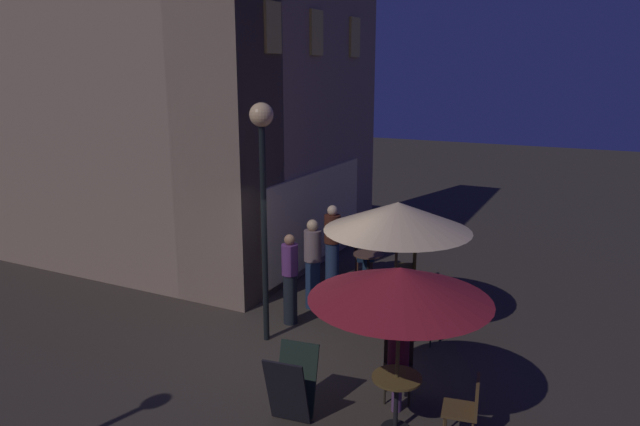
{
  "coord_description": "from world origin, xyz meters",
  "views": [
    {
      "loc": [
        -7.67,
        -4.54,
        4.57
      ],
      "look_at": [
        0.95,
        -0.24,
        2.19
      ],
      "focal_mm": 32.79,
      "sensor_mm": 36.0,
      "label": 1
    }
  ],
  "objects_px": {
    "patron_seated_0": "(398,357)",
    "cafe_chair_0": "(398,361)",
    "patio_umbrella_1": "(398,217)",
    "cafe_table_1": "(395,303)",
    "cafe_chair_4": "(410,262)",
    "cafe_table_0": "(396,395)",
    "menu_sandwich_board": "(292,385)",
    "street_lamp_near_corner": "(263,164)",
    "patio_umbrella_0": "(400,284)",
    "patron_standing_4": "(332,244)",
    "cafe_chair_3": "(364,252)",
    "patron_standing_3": "(313,263)",
    "cafe_chair_1": "(468,405)",
    "patron_standing_2": "(290,279)",
    "cafe_table_2": "(368,264)",
    "cafe_chair_2": "(433,313)",
    "patron_seated_1": "(365,246)"
  },
  "relations": [
    {
      "from": "cafe_table_0",
      "to": "cafe_table_1",
      "type": "xyz_separation_m",
      "value": [
        2.88,
        1.04,
        -0.01
      ]
    },
    {
      "from": "menu_sandwich_board",
      "to": "patio_umbrella_0",
      "type": "relative_size",
      "value": 0.43
    },
    {
      "from": "street_lamp_near_corner",
      "to": "patron_standing_2",
      "type": "bearing_deg",
      "value": -3.17
    },
    {
      "from": "cafe_chair_3",
      "to": "patron_standing_3",
      "type": "distance_m",
      "value": 2.24
    },
    {
      "from": "cafe_table_1",
      "to": "cafe_chair_1",
      "type": "bearing_deg",
      "value": -145.05
    },
    {
      "from": "patron_seated_0",
      "to": "cafe_chair_0",
      "type": "bearing_deg",
      "value": 180.0
    },
    {
      "from": "patio_umbrella_1",
      "to": "cafe_chair_0",
      "type": "height_order",
      "value": "patio_umbrella_1"
    },
    {
      "from": "patron_standing_4",
      "to": "patron_standing_2",
      "type": "bearing_deg",
      "value": -83.04
    },
    {
      "from": "patron_standing_3",
      "to": "patron_standing_4",
      "type": "height_order",
      "value": "patron_standing_3"
    },
    {
      "from": "cafe_table_0",
      "to": "cafe_chair_1",
      "type": "distance_m",
      "value": 0.89
    },
    {
      "from": "street_lamp_near_corner",
      "to": "patron_standing_4",
      "type": "height_order",
      "value": "street_lamp_near_corner"
    },
    {
      "from": "cafe_chair_0",
      "to": "cafe_chair_3",
      "type": "relative_size",
      "value": 1.02
    },
    {
      "from": "patio_umbrella_1",
      "to": "patron_seated_1",
      "type": "distance_m",
      "value": 3.14
    },
    {
      "from": "patron_standing_4",
      "to": "cafe_table_0",
      "type": "bearing_deg",
      "value": -54.2
    },
    {
      "from": "patio_umbrella_0",
      "to": "cafe_chair_1",
      "type": "relative_size",
      "value": 2.52
    },
    {
      "from": "cafe_table_2",
      "to": "cafe_chair_1",
      "type": "distance_m",
      "value": 5.5
    },
    {
      "from": "cafe_table_0",
      "to": "patron_seated_1",
      "type": "height_order",
      "value": "patron_seated_1"
    },
    {
      "from": "cafe_table_1",
      "to": "cafe_chair_4",
      "type": "xyz_separation_m",
      "value": [
        2.1,
        0.41,
        0.06
      ]
    },
    {
      "from": "patron_standing_2",
      "to": "cafe_table_1",
      "type": "bearing_deg",
      "value": -133.55
    },
    {
      "from": "cafe_table_1",
      "to": "cafe_chair_3",
      "type": "relative_size",
      "value": 0.82
    },
    {
      "from": "patron_standing_2",
      "to": "cafe_chair_0",
      "type": "bearing_deg",
      "value": 179.08
    },
    {
      "from": "cafe_chair_2",
      "to": "cafe_table_1",
      "type": "bearing_deg",
      "value": 0.0
    },
    {
      "from": "cafe_chair_3",
      "to": "cafe_chair_2",
      "type": "bearing_deg",
      "value": 12.19
    },
    {
      "from": "cafe_table_2",
      "to": "street_lamp_near_corner",
      "type": "bearing_deg",
      "value": 168.68
    },
    {
      "from": "cafe_table_0",
      "to": "patron_standing_2",
      "type": "distance_m",
      "value": 3.68
    },
    {
      "from": "cafe_chair_2",
      "to": "patio_umbrella_0",
      "type": "bearing_deg",
      "value": 111.62
    },
    {
      "from": "patio_umbrella_0",
      "to": "patron_standing_4",
      "type": "bearing_deg",
      "value": 33.97
    },
    {
      "from": "cafe_chair_4",
      "to": "patron_standing_3",
      "type": "distance_m",
      "value": 2.31
    },
    {
      "from": "cafe_chair_3",
      "to": "patron_standing_2",
      "type": "relative_size",
      "value": 0.52
    },
    {
      "from": "cafe_chair_4",
      "to": "cafe_chair_0",
      "type": "bearing_deg",
      "value": 84.25
    },
    {
      "from": "cafe_table_1",
      "to": "patron_seated_0",
      "type": "height_order",
      "value": "patron_seated_0"
    },
    {
      "from": "cafe_chair_1",
      "to": "patron_standing_3",
      "type": "height_order",
      "value": "patron_standing_3"
    },
    {
      "from": "patron_seated_1",
      "to": "cafe_chair_0",
      "type": "bearing_deg",
      "value": -1.42
    },
    {
      "from": "cafe_chair_1",
      "to": "cafe_chair_4",
      "type": "bearing_deg",
      "value": -74.04
    },
    {
      "from": "cafe_table_2",
      "to": "patio_umbrella_1",
      "type": "xyz_separation_m",
      "value": [
        -1.78,
        -1.23,
        1.59
      ]
    },
    {
      "from": "patron_standing_3",
      "to": "cafe_table_1",
      "type": "bearing_deg",
      "value": 53.12
    },
    {
      "from": "cafe_chair_3",
      "to": "patron_standing_3",
      "type": "xyz_separation_m",
      "value": [
        -2.2,
        0.17,
        0.36
      ]
    },
    {
      "from": "patron_seated_0",
      "to": "patron_standing_2",
      "type": "relative_size",
      "value": 0.71
    },
    {
      "from": "menu_sandwich_board",
      "to": "street_lamp_near_corner",
      "type": "bearing_deg",
      "value": 32.64
    },
    {
      "from": "patron_seated_1",
      "to": "patron_standing_2",
      "type": "height_order",
      "value": "patron_standing_2"
    },
    {
      "from": "menu_sandwich_board",
      "to": "patio_umbrella_0",
      "type": "height_order",
      "value": "patio_umbrella_0"
    },
    {
      "from": "patio_umbrella_0",
      "to": "patio_umbrella_1",
      "type": "height_order",
      "value": "patio_umbrella_1"
    },
    {
      "from": "patron_seated_0",
      "to": "cafe_chair_2",
      "type": "bearing_deg",
      "value": 164.51
    },
    {
      "from": "patron_standing_3",
      "to": "cafe_chair_4",
      "type": "bearing_deg",
      "value": 114.86
    },
    {
      "from": "cafe_table_0",
      "to": "patron_seated_0",
      "type": "xyz_separation_m",
      "value": [
        0.69,
        0.22,
        0.16
      ]
    },
    {
      "from": "cafe_chair_0",
      "to": "cafe_table_2",
      "type": "bearing_deg",
      "value": -169.92
    },
    {
      "from": "cafe_table_0",
      "to": "cafe_chair_1",
      "type": "relative_size",
      "value": 0.87
    },
    {
      "from": "street_lamp_near_corner",
      "to": "patio_umbrella_0",
      "type": "xyz_separation_m",
      "value": [
        -1.53,
        -2.89,
        -1.06
      ]
    },
    {
      "from": "street_lamp_near_corner",
      "to": "cafe_table_0",
      "type": "bearing_deg",
      "value": -117.9
    },
    {
      "from": "patio_umbrella_1",
      "to": "cafe_chair_3",
      "type": "relative_size",
      "value": 2.89
    }
  ]
}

